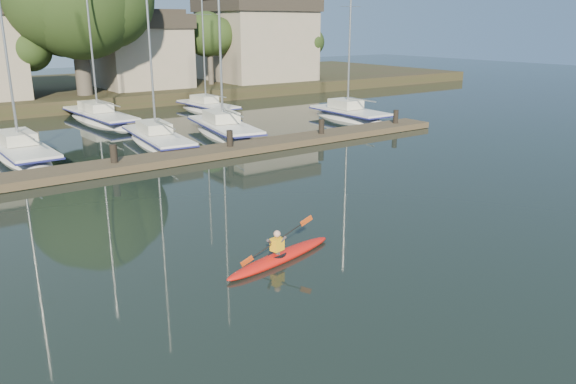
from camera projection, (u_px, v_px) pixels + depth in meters
ground at (383, 254)px, 16.21m from camera, size 160.00×160.00×0.00m
kayak at (280, 255)px, 15.72m from camera, size 4.07×1.38×1.30m
dock at (176, 157)px, 27.05m from camera, size 34.00×2.00×1.80m
sailboat_1 at (22, 161)px, 28.00m from camera, size 2.44×8.82×14.31m
sailboat_2 at (158, 147)px, 31.04m from camera, size 2.86×8.91×14.50m
sailboat_3 at (225, 138)px, 33.78m from camera, size 3.78×9.20×14.41m
sailboat_4 at (349, 122)px, 39.24m from camera, size 2.52×7.77×13.10m
sailboat_6 at (100, 124)px, 38.32m from camera, size 2.84×10.48×16.48m
sailboat_7 at (208, 113)px, 42.90m from camera, size 2.46×7.70×12.25m
shore at (59, 63)px, 47.54m from camera, size 90.00×25.25×12.75m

